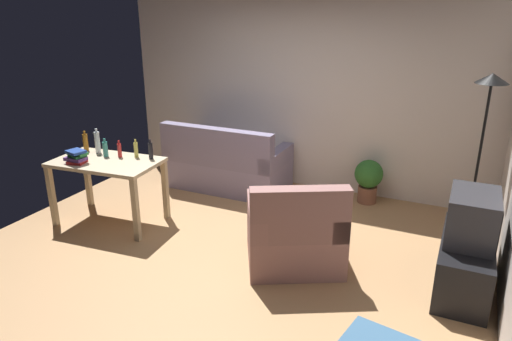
{
  "coord_description": "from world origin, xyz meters",
  "views": [
    {
      "loc": [
        2.11,
        -3.81,
        2.46
      ],
      "look_at": [
        0.1,
        0.5,
        0.75
      ],
      "focal_mm": 33.03,
      "sensor_mm": 36.0,
      "label": 1
    }
  ],
  "objects": [
    {
      "name": "book_stack",
      "position": [
        -1.8,
        -0.15,
        0.84
      ],
      "size": [
        0.24,
        0.21,
        0.15
      ],
      "color": "maroon",
      "rests_on": "desk"
    },
    {
      "name": "tv",
      "position": [
        2.25,
        0.33,
        0.7
      ],
      "size": [
        0.41,
        0.6,
        0.44
      ],
      "rotation": [
        0.0,
        0.0,
        1.57
      ],
      "color": "#2D2D33",
      "rests_on": "tv_stand"
    },
    {
      "name": "bottle_red",
      "position": [
        -1.51,
        0.23,
        0.85
      ],
      "size": [
        0.05,
        0.05,
        0.2
      ],
      "color": "#AD2323",
      "rests_on": "desk"
    },
    {
      "name": "wall_rear",
      "position": [
        0.0,
        2.2,
        1.35
      ],
      "size": [
        5.2,
        0.1,
        2.7
      ],
      "primitive_type": "cube",
      "color": "silver",
      "rests_on": "ground_plane"
    },
    {
      "name": "bottle_dark",
      "position": [
        -1.14,
        0.32,
        0.86
      ],
      "size": [
        0.05,
        0.05,
        0.23
      ],
      "color": "black",
      "rests_on": "desk"
    },
    {
      "name": "torchiere_lamp",
      "position": [
        2.25,
        1.32,
        1.41
      ],
      "size": [
        0.32,
        0.32,
        1.81
      ],
      "color": "black",
      "rests_on": "ground_plane"
    },
    {
      "name": "bottle_amber",
      "position": [
        -2.06,
        0.26,
        0.87
      ],
      "size": [
        0.06,
        0.06,
        0.24
      ],
      "color": "#9E6019",
      "rests_on": "desk"
    },
    {
      "name": "ground_plane",
      "position": [
        0.0,
        0.0,
        -0.01
      ],
      "size": [
        5.2,
        4.4,
        0.02
      ],
      "primitive_type": "cube",
      "color": "tan"
    },
    {
      "name": "bottle_squat",
      "position": [
        -1.34,
        0.3,
        0.85
      ],
      "size": [
        0.05,
        0.05,
        0.22
      ],
      "color": "#BCB24C",
      "rests_on": "desk"
    },
    {
      "name": "tv_stand",
      "position": [
        2.25,
        0.33,
        0.24
      ],
      "size": [
        0.44,
        1.1,
        0.48
      ],
      "rotation": [
        0.0,
        0.0,
        1.57
      ],
      "color": "black",
      "rests_on": "ground_plane"
    },
    {
      "name": "couch",
      "position": [
        -0.86,
        1.59,
        0.31
      ],
      "size": [
        1.62,
        0.84,
        0.92
      ],
      "rotation": [
        0.0,
        0.0,
        3.14
      ],
      "color": "gray",
      "rests_on": "ground_plane"
    },
    {
      "name": "potted_plant",
      "position": [
        1.04,
        1.9,
        0.33
      ],
      "size": [
        0.36,
        0.36,
        0.57
      ],
      "color": "brown",
      "rests_on": "ground_plane"
    },
    {
      "name": "bottle_clear",
      "position": [
        -1.86,
        0.25,
        0.89
      ],
      "size": [
        0.06,
        0.06,
        0.3
      ],
      "color": "silver",
      "rests_on": "desk"
    },
    {
      "name": "armchair",
      "position": [
        0.72,
        0.07,
        0.32
      ],
      "size": [
        1.19,
        1.16,
        0.92
      ],
      "rotation": [
        0.0,
        0.0,
        3.63
      ],
      "color": "#996B66",
      "rests_on": "ground_plane"
    },
    {
      "name": "bottle_tall",
      "position": [
        -1.68,
        0.18,
        0.85
      ],
      "size": [
        0.06,
        0.06,
        0.22
      ],
      "color": "teal",
      "rests_on": "desk"
    },
    {
      "name": "desk",
      "position": [
        -1.58,
        0.06,
        0.65
      ],
      "size": [
        1.26,
        0.8,
        0.76
      ],
      "rotation": [
        0.0,
        0.0,
        0.09
      ],
      "color": "#C6B28E",
      "rests_on": "ground_plane"
    }
  ]
}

